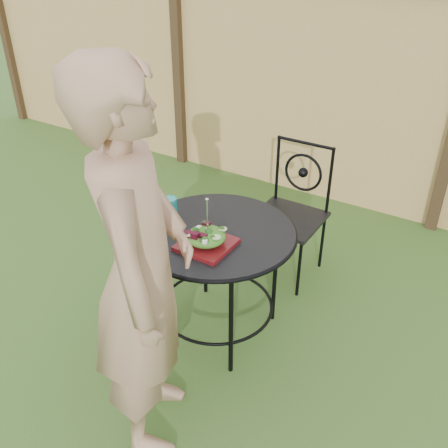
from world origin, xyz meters
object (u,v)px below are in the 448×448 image
at_px(diner, 141,276).
at_px(salad_plate, 206,244).
at_px(patio_table, 216,251).
at_px(patio_chair, 291,209).

xyz_separation_m(diner, salad_plate, (-0.07, 0.59, -0.20)).
xyz_separation_m(patio_table, patio_chair, (0.10, 0.82, -0.08)).
distance_m(diner, salad_plate, 0.63).
relative_size(patio_chair, diner, 0.51).
distance_m(patio_table, diner, 0.84).
xyz_separation_m(patio_chair, diner, (0.02, -1.57, 0.43)).
bearing_deg(patio_chair, salad_plate, -93.14).
height_order(patio_chair, diner, diner).
relative_size(patio_chair, salad_plate, 3.52).
relative_size(patio_table, diner, 0.49).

